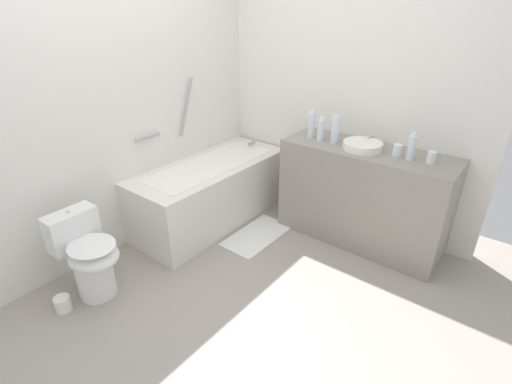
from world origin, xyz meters
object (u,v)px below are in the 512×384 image
object	(u,v)px
bath_mat	(257,235)
bathtub	(212,190)
sink_faucet	(372,140)
water_bottle_2	(312,125)
water_bottle_1	(335,130)
water_bottle_3	(412,147)
toilet_paper_roll	(63,304)
water_bottle_0	(321,130)
drinking_glass_1	(397,150)
toilet	(89,256)
drinking_glass_0	(431,158)
sink_basin	(363,146)

from	to	relation	value
bath_mat	bathtub	bearing A→B (deg)	92.17
sink_faucet	water_bottle_2	xyz separation A→B (m)	(-0.19, 0.50, 0.08)
sink_faucet	water_bottle_1	size ratio (longest dim) A/B	0.63
sink_faucet	water_bottle_3	distance (m)	0.43
toilet_paper_roll	water_bottle_1	bearing A→B (deg)	-23.66
water_bottle_2	water_bottle_0	bearing A→B (deg)	-106.81
drinking_glass_1	sink_faucet	bearing A→B (deg)	58.57
water_bottle_3	toilet_paper_roll	distance (m)	2.83
water_bottle_0	drinking_glass_1	bearing A→B (deg)	-85.85
toilet	bath_mat	xyz separation A→B (m)	(1.37, -0.49, -0.32)
water_bottle_1	water_bottle_3	size ratio (longest dim) A/B	1.12
water_bottle_2	water_bottle_3	distance (m)	0.89
water_bottle_2	drinking_glass_1	size ratio (longest dim) A/B	2.56
toilet	drinking_glass_1	world-z (taller)	drinking_glass_1
toilet	drinking_glass_0	size ratio (longest dim) A/B	6.89
sink_basin	sink_faucet	distance (m)	0.19
sink_basin	water_bottle_3	xyz separation A→B (m)	(0.01, -0.39, 0.07)
water_bottle_2	toilet_paper_roll	xyz separation A→B (m)	(-2.14, 0.71, -0.94)
bathtub	bath_mat	world-z (taller)	bathtub
water_bottle_1	water_bottle_2	distance (m)	0.23
bathtub	water_bottle_2	bearing A→B (deg)	-54.83
bathtub	sink_basin	size ratio (longest dim) A/B	5.03
water_bottle_0	bath_mat	world-z (taller)	water_bottle_0
water_bottle_3	drinking_glass_0	world-z (taller)	water_bottle_3
toilet	toilet_paper_roll	xyz separation A→B (m)	(-0.25, 0.01, -0.27)
water_bottle_0	bath_mat	bearing A→B (deg)	146.01
bathtub	water_bottle_2	world-z (taller)	bathtub
sink_basin	water_bottle_0	world-z (taller)	water_bottle_0
toilet	sink_faucet	distance (m)	2.47
sink_faucet	sink_basin	bearing A→B (deg)	-180.00
water_bottle_1	toilet_paper_roll	xyz separation A→B (m)	(-2.14, 0.94, -0.94)
drinking_glass_0	toilet_paper_roll	xyz separation A→B (m)	(-2.16, 1.74, -0.87)
bathtub	sink_faucet	bearing A→B (deg)	-60.11
water_bottle_0	sink_basin	bearing A→B (deg)	-85.53
sink_faucet	drinking_glass_0	xyz separation A→B (m)	(-0.17, -0.54, 0.01)
bathtub	sink_faucet	xyz separation A→B (m)	(0.73, -1.27, 0.60)
sink_faucet	drinking_glass_0	bearing A→B (deg)	-107.11
toilet_paper_roll	drinking_glass_0	bearing A→B (deg)	-38.92
drinking_glass_1	toilet	bearing A→B (deg)	142.07
water_bottle_3	water_bottle_2	bearing A→B (deg)	90.17
water_bottle_1	toilet	bearing A→B (deg)	153.77
bathtub	water_bottle_0	distance (m)	1.21
bathtub	toilet	xyz separation A→B (m)	(-1.35, -0.07, 0.01)
toilet	sink_faucet	size ratio (longest dim) A/B	4.31
water_bottle_0	drinking_glass_0	xyz separation A→B (m)	(0.06, -0.92, -0.05)
bathtub	bath_mat	size ratio (longest dim) A/B	2.36
sink_basin	water_bottle_3	bearing A→B (deg)	-88.96
sink_basin	sink_faucet	world-z (taller)	sink_faucet
sink_faucet	water_bottle_1	distance (m)	0.33
bath_mat	sink_faucet	bearing A→B (deg)	-45.19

